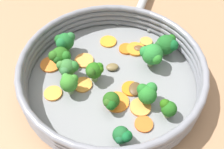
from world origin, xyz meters
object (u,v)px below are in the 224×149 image
broccoli_floret_7 (69,83)px  mushroom_piece_2 (139,49)px  carrot_slice_3 (140,107)px  carrot_slice_11 (131,89)px  carrot_slice_8 (51,64)px  carrot_slice_7 (144,124)px  broccoli_floret_8 (95,71)px  broccoli_floret_5 (167,107)px  broccoli_floret_6 (122,136)px  carrot_slice_6 (108,42)px  skillet (112,81)px  carrot_slice_1 (146,42)px  carrot_slice_5 (83,84)px  carrot_slice_9 (135,49)px  broccoli_floret_9 (167,45)px  mushroom_piece_1 (112,67)px  carrot_slice_0 (126,49)px  carrot_slice_2 (53,93)px  carrot_slice_4 (84,60)px  carrot_slice_10 (117,102)px  broccoli_floret_1 (65,41)px  broccoli_floret_2 (152,55)px  broccoli_floret_3 (111,101)px  mushroom_piece_0 (135,89)px  broccoli_floret_0 (68,68)px

broccoli_floret_7 → mushroom_piece_2: broccoli_floret_7 is taller
carrot_slice_3 → carrot_slice_11: carrot_slice_3 is taller
carrot_slice_3 → carrot_slice_8: (0.15, 0.15, -0.00)m
carrot_slice_7 → broccoli_floret_8: broccoli_floret_8 is taller
broccoli_floret_5 → broccoli_floret_6: size_ratio=1.02×
carrot_slice_6 → skillet: bearing=169.5°
skillet → broccoli_floret_8: bearing=77.9°
carrot_slice_1 → broccoli_floret_5: bearing=171.1°
carrot_slice_5 → broccoli_floret_8: broccoli_floret_8 is taller
carrot_slice_9 → carrot_slice_11: bearing=156.8°
carrot_slice_11 → broccoli_floret_9: 0.13m
carrot_slice_5 → mushroom_piece_1: bearing=-68.9°
carrot_slice_0 → carrot_slice_2: 0.19m
mushroom_piece_1 → carrot_slice_4: bearing=56.0°
carrot_slice_0 → carrot_slice_10: bearing=155.8°
carrot_slice_4 → broccoli_floret_1: 0.06m
carrot_slice_5 → skillet: bearing=-90.8°
carrot_slice_5 → broccoli_floret_2: (0.01, -0.15, 0.03)m
carrot_slice_1 → carrot_slice_0: bearing=101.6°
carrot_slice_2 → broccoli_floret_3: 0.12m
carrot_slice_4 → carrot_slice_11: (-0.10, -0.07, -0.00)m
broccoli_floret_1 → broccoli_floret_2: (-0.09, -0.17, 0.00)m
skillet → mushroom_piece_1: size_ratio=13.27×
mushroom_piece_0 → broccoli_floret_8: bearing=56.8°
broccoli_floret_6 → mushroom_piece_0: broccoli_floret_6 is taller
carrot_slice_3 → broccoli_floret_7: bearing=59.3°
broccoli_floret_1 → broccoli_floret_9: bearing=-106.5°
broccoli_floret_6 → broccoli_floret_9: 0.23m
skillet → broccoli_floret_7: 0.09m
carrot_slice_5 → carrot_slice_8: bearing=38.6°
broccoli_floret_1 → mushroom_piece_2: broccoli_floret_1 is taller
mushroom_piece_1 → mushroom_piece_0: bearing=-156.6°
broccoli_floret_0 → carrot_slice_8: bearing=37.9°
carrot_slice_11 → broccoli_floret_5: (-0.07, -0.05, 0.02)m
carrot_slice_2 → carrot_slice_3: carrot_slice_3 is taller
carrot_slice_7 → broccoli_floret_0: size_ratio=0.73×
carrot_slice_1 → mushroom_piece_2: mushroom_piece_2 is taller
carrot_slice_2 → broccoli_floret_6: 0.17m
carrot_slice_3 → broccoli_floret_5: (-0.02, -0.04, 0.02)m
carrot_slice_6 → broccoli_floret_2: broccoli_floret_2 is taller
carrot_slice_1 → carrot_slice_6: 0.09m
carrot_slice_6 → mushroom_piece_0: size_ratio=1.13×
carrot_slice_2 → carrot_slice_9: (0.07, -0.19, 0.00)m
carrot_slice_0 → broccoli_floret_5: size_ratio=0.88×
carrot_slice_5 → broccoli_floret_2: size_ratio=0.67×
carrot_slice_10 → broccoli_floret_5: size_ratio=1.26×
broccoli_floret_0 → broccoli_floret_1: 0.07m
carrot_slice_7 → broccoli_floret_1: 0.24m
carrot_slice_6 → carrot_slice_11: bearing=-176.4°
carrot_slice_1 → carrot_slice_5: 0.19m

